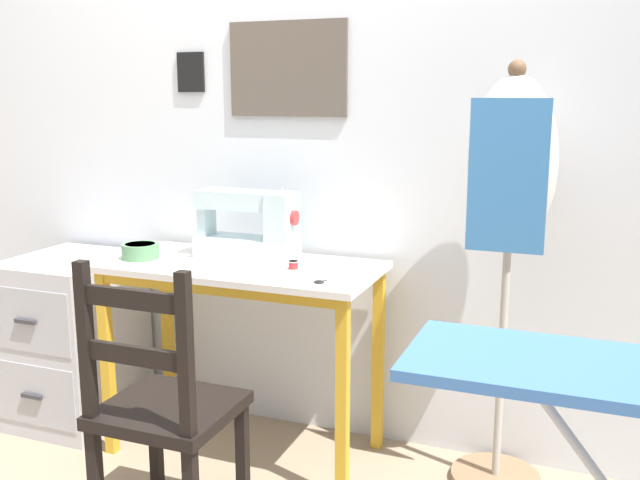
# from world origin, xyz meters

# --- Properties ---
(ground_plane) EXTENTS (14.00, 14.00, 0.00)m
(ground_plane) POSITION_xyz_m (0.00, 0.00, 0.00)
(ground_plane) COLOR gray
(wall_back) EXTENTS (10.00, 0.07, 2.55)m
(wall_back) POSITION_xyz_m (0.00, 0.56, 1.28)
(wall_back) COLOR silver
(wall_back) RESTS_ON ground_plane
(sewing_table) EXTENTS (1.04, 0.50, 0.76)m
(sewing_table) POSITION_xyz_m (0.00, 0.24, 0.65)
(sewing_table) COLOR silver
(sewing_table) RESTS_ON ground_plane
(sewing_machine) EXTENTS (0.41, 0.17, 0.29)m
(sewing_machine) POSITION_xyz_m (-0.00, 0.34, 0.88)
(sewing_machine) COLOR silver
(sewing_machine) RESTS_ON sewing_table
(fabric_bowl) EXTENTS (0.14, 0.14, 0.06)m
(fabric_bowl) POSITION_xyz_m (-0.41, 0.18, 0.79)
(fabric_bowl) COLOR #56895B
(fabric_bowl) RESTS_ON sewing_table
(scissors) EXTENTS (0.10, 0.12, 0.01)m
(scissors) POSITION_xyz_m (0.39, 0.12, 0.76)
(scissors) COLOR silver
(scissors) RESTS_ON sewing_table
(thread_spool_near_machine) EXTENTS (0.04, 0.04, 0.03)m
(thread_spool_near_machine) POSITION_xyz_m (0.22, 0.24, 0.78)
(thread_spool_near_machine) COLOR red
(thread_spool_near_machine) RESTS_ON sewing_table
(wooden_chair) EXTENTS (0.40, 0.38, 0.92)m
(wooden_chair) POSITION_xyz_m (0.03, -0.34, 0.43)
(wooden_chair) COLOR black
(wooden_chair) RESTS_ON ground_plane
(filing_cabinet) EXTENTS (0.44, 0.53, 0.71)m
(filing_cabinet) POSITION_xyz_m (-0.82, 0.25, 0.36)
(filing_cabinet) COLOR #B7B7BC
(filing_cabinet) RESTS_ON ground_plane
(dress_form) EXTENTS (0.32, 0.32, 1.50)m
(dress_form) POSITION_xyz_m (0.96, 0.36, 1.06)
(dress_form) COLOR #846647
(dress_form) RESTS_ON ground_plane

